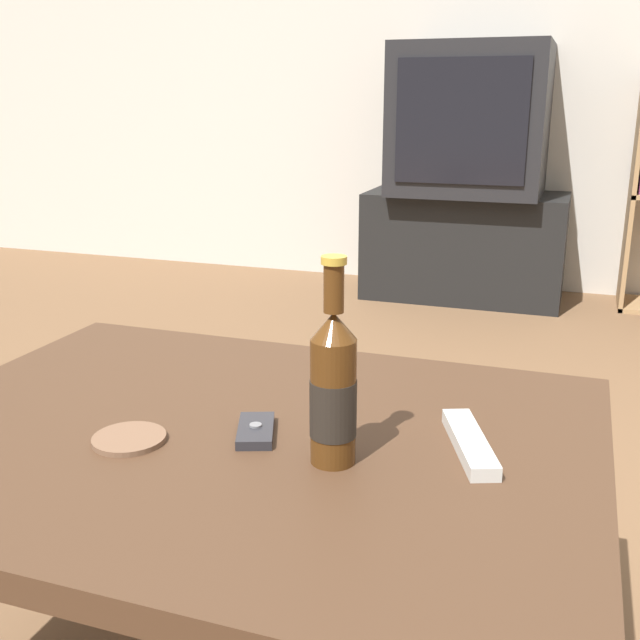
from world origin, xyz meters
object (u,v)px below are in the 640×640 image
at_px(beer_bottle, 333,389).
at_px(tv_stand, 464,246).
at_px(cell_phone, 256,431).
at_px(television, 471,120).
at_px(remote_control, 470,443).

bearing_deg(beer_bottle, tv_stand, 94.93).
bearing_deg(cell_phone, television, 71.72).
xyz_separation_m(tv_stand, cell_phone, (0.11, -2.73, 0.24)).
bearing_deg(remote_control, cell_phone, 169.31).
distance_m(beer_bottle, cell_phone, 0.17).
distance_m(tv_stand, remote_control, 2.72).
height_order(tv_stand, beer_bottle, beer_bottle).
relative_size(beer_bottle, remote_control, 1.47).
bearing_deg(beer_bottle, remote_control, 29.49).
bearing_deg(tv_stand, beer_bottle, -85.07).
relative_size(television, beer_bottle, 2.47).
height_order(tv_stand, television, television).
distance_m(tv_stand, cell_phone, 2.75).
xyz_separation_m(television, beer_bottle, (0.24, -2.77, -0.26)).
relative_size(tv_stand, cell_phone, 8.30).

